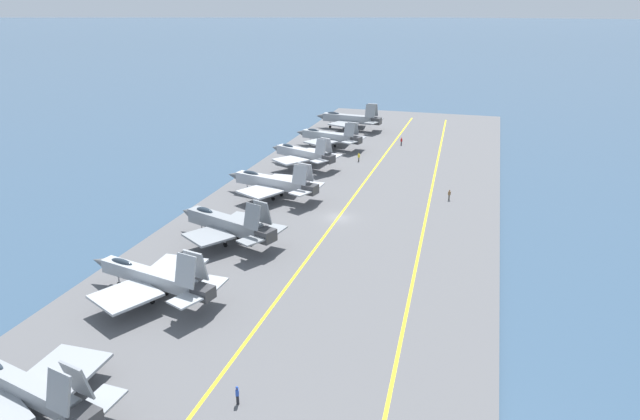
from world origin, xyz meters
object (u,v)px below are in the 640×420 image
(parked_jet_fourth, at_px, (272,182))
(crew_red_vest, at_px, (401,141))
(parked_jet_second, at_px, (152,277))
(crew_brown_vest, at_px, (449,194))
(parked_jet_third, at_px, (226,223))
(parked_jet_sixth, at_px, (329,137))
(parked_jet_seventh, at_px, (349,119))
(parked_jet_nearest, at_px, (26,389))
(crew_yellow_vest, at_px, (359,157))
(parked_jet_fifth, at_px, (303,154))
(crew_blue_vest, at_px, (237,394))

(parked_jet_fourth, relative_size, crew_red_vest, 10.07)
(parked_jet_second, height_order, crew_brown_vest, parked_jet_second)
(parked_jet_third, bearing_deg, parked_jet_fourth, 2.30)
(parked_jet_sixth, xyz_separation_m, crew_red_vest, (7.19, -14.76, -1.62))
(parked_jet_fourth, distance_m, parked_jet_sixth, 34.53)
(parked_jet_seventh, distance_m, crew_red_vest, 19.44)
(parked_jet_nearest, height_order, crew_red_vest, parked_jet_nearest)
(parked_jet_third, xyz_separation_m, parked_jet_seventh, (72.79, 1.17, 0.07))
(parked_jet_second, bearing_deg, crew_yellow_vest, -8.36)
(parked_jet_fourth, bearing_deg, parked_jet_sixth, 0.17)
(parked_jet_sixth, distance_m, crew_brown_vest, 39.33)
(parked_jet_second, distance_m, parked_jet_third, 16.24)
(parked_jet_fifth, bearing_deg, parked_jet_third, -177.47)
(parked_jet_fifth, bearing_deg, parked_jet_seventh, -0.78)
(parked_jet_seventh, relative_size, crew_blue_vest, 10.09)
(parked_jet_nearest, height_order, parked_jet_seventh, parked_jet_seventh)
(parked_jet_fifth, bearing_deg, parked_jet_sixth, -2.82)
(parked_jet_second, height_order, parked_jet_fifth, parked_jet_second)
(parked_jet_third, distance_m, crew_red_vest, 62.23)
(parked_jet_third, relative_size, crew_yellow_vest, 9.64)
(parked_jet_sixth, bearing_deg, crew_yellow_vest, -135.39)
(parked_jet_nearest, relative_size, crew_red_vest, 9.64)
(parked_jet_second, distance_m, parked_jet_fifth, 53.63)
(parked_jet_fifth, relative_size, crew_red_vest, 8.93)
(parked_jet_third, bearing_deg, parked_jet_fifth, 2.53)
(parked_jet_fifth, distance_m, parked_jet_seventh, 35.37)
(parked_jet_third, xyz_separation_m, crew_brown_vest, (25.87, -27.15, -1.73))
(parked_jet_sixth, relative_size, crew_brown_vest, 9.24)
(parked_jet_fourth, bearing_deg, crew_brown_vest, -75.99)
(crew_blue_vest, bearing_deg, parked_jet_seventh, 8.91)
(parked_jet_second, bearing_deg, crew_brown_vest, -33.88)
(parked_jet_seventh, bearing_deg, parked_jet_second, -179.96)
(parked_jet_second, xyz_separation_m, parked_jet_seventh, (88.99, 0.07, 0.24))
(parked_jet_fifth, bearing_deg, crew_blue_vest, -166.15)
(parked_jet_third, bearing_deg, crew_blue_vest, -153.32)
(parked_jet_sixth, xyz_separation_m, parked_jet_seventh, (19.35, 0.31, 0.20))
(parked_jet_fifth, relative_size, parked_jet_seventh, 0.89)
(parked_jet_second, relative_size, parked_jet_sixth, 1.06)
(crew_brown_vest, distance_m, crew_yellow_vest, 26.91)
(parked_jet_sixth, height_order, crew_red_vest, parked_jet_sixth)
(parked_jet_third, height_order, parked_jet_fifth, parked_jet_third)
(parked_jet_sixth, bearing_deg, parked_jet_seventh, 0.91)
(parked_jet_nearest, distance_m, crew_yellow_vest, 80.17)
(parked_jet_second, xyz_separation_m, parked_jet_fourth, (35.12, -0.34, 0.08))
(crew_red_vest, bearing_deg, parked_jet_second, 168.96)
(parked_jet_fifth, xyz_separation_m, crew_brown_vest, (-11.55, -28.80, -1.75))
(parked_jet_third, xyz_separation_m, crew_blue_vest, (-29.60, -14.87, -1.76))
(parked_jet_seventh, distance_m, crew_brown_vest, 54.83)
(crew_brown_vest, relative_size, crew_blue_vest, 1.03)
(parked_jet_nearest, relative_size, parked_jet_fifth, 1.08)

